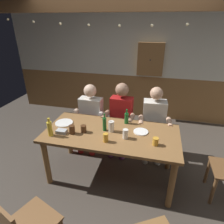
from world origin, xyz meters
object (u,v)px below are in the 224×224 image
at_px(condiment_caddy, 62,131).
at_px(pint_glass_5, 106,138).
at_px(plate_1, 64,123).
at_px(pint_glass_4, 155,141).
at_px(person_0, 90,114).
at_px(pint_glass_0, 72,130).
at_px(dining_table, 111,139).
at_px(person_1, 120,116).
at_px(plate_0, 141,132).
at_px(bottle_1, 105,124).
at_px(bottle_2, 127,118).
at_px(pint_glass_1, 84,129).
at_px(pint_glass_3, 111,126).
at_px(person_2, 154,120).
at_px(pint_glass_2, 125,134).
at_px(wall_dart_cabinet, 150,59).
at_px(bottle_0, 50,128).

relative_size(condiment_caddy, pint_glass_5, 1.19).
relative_size(plate_1, pint_glass_4, 2.59).
bearing_deg(person_0, pint_glass_0, 94.92).
height_order(dining_table, person_1, person_1).
xyz_separation_m(plate_0, pint_glass_0, (-0.92, -0.26, 0.05)).
bearing_deg(dining_table, bottle_1, 164.14).
distance_m(dining_table, person_1, 0.68).
xyz_separation_m(person_0, bottle_2, (0.73, -0.37, 0.20)).
height_order(pint_glass_1, pint_glass_4, pint_glass_1).
distance_m(bottle_1, pint_glass_0, 0.46).
xyz_separation_m(pint_glass_1, pint_glass_3, (0.37, 0.11, 0.03)).
height_order(person_1, pint_glass_4, person_1).
bearing_deg(person_2, pint_glass_1, 34.17).
relative_size(person_1, pint_glass_5, 10.74).
distance_m(condiment_caddy, pint_glass_1, 0.31).
height_order(pint_glass_1, pint_glass_2, pint_glass_2).
bearing_deg(plate_1, plate_0, 0.92).
relative_size(bottle_1, wall_dart_cabinet, 0.37).
bearing_deg(person_0, person_2, -178.11).
bearing_deg(pint_glass_1, wall_dart_cabinet, 71.46).
relative_size(person_2, pint_glass_3, 7.91).
bearing_deg(pint_glass_4, plate_1, 169.89).
relative_size(bottle_2, pint_glass_1, 2.23).
xyz_separation_m(bottle_0, pint_glass_2, (1.00, 0.17, -0.04)).
relative_size(bottle_2, pint_glass_2, 1.75).
relative_size(person_0, bottle_2, 5.17).
bearing_deg(person_2, bottle_0, 30.37).
distance_m(bottle_1, pint_glass_2, 0.35).
bearing_deg(pint_glass_1, person_0, 103.90).
height_order(plate_0, pint_glass_3, pint_glass_3).
relative_size(plate_0, pint_glass_1, 1.99).
bearing_deg(pint_glass_5, condiment_caddy, 175.17).
height_order(plate_1, pint_glass_4, pint_glass_4).
xyz_separation_m(dining_table, person_0, (-0.56, 0.68, -0.00)).
bearing_deg(pint_glass_3, condiment_caddy, -162.18).
height_order(person_1, plate_1, person_1).
height_order(pint_glass_1, pint_glass_5, pint_glass_5).
relative_size(dining_table, person_1, 1.48).
bearing_deg(pint_glass_5, pint_glass_2, 30.91).
bearing_deg(bottle_0, pint_glass_2, 9.95).
xyz_separation_m(condiment_caddy, bottle_0, (-0.11, -0.09, 0.09)).
bearing_deg(pint_glass_1, pint_glass_5, -22.82).
distance_m(plate_1, wall_dart_cabinet, 2.40).
xyz_separation_m(pint_glass_1, pint_glass_5, (0.36, -0.15, 0.01)).
bearing_deg(pint_glass_4, dining_table, 165.00).
distance_m(person_2, pint_glass_3, 0.89).
height_order(condiment_caddy, pint_glass_1, pint_glass_1).
bearing_deg(plate_1, pint_glass_4, -10.11).
xyz_separation_m(person_1, pint_glass_1, (-0.37, -0.77, 0.13)).
bearing_deg(plate_0, bottle_0, -162.44).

